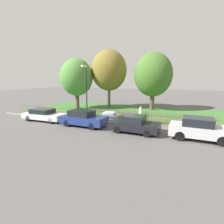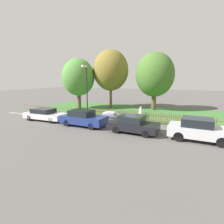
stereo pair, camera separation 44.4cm
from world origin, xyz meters
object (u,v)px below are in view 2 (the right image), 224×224
at_px(covered_motorcycle, 111,115).
at_px(pedestrian_near_fence, 141,114).
at_px(parked_car_navy_estate, 133,124).
at_px(street_lamp, 86,87).
at_px(parked_car_red_compact, 199,129).
at_px(tree_mid_park, 155,75).
at_px(parked_car_black_saloon, 83,118).
at_px(tree_behind_motorcycle, 111,70).
at_px(parked_car_silver_hatchback, 45,114).
at_px(tree_nearest_kerb, 78,77).

height_order(covered_motorcycle, pedestrian_near_fence, pedestrian_near_fence).
height_order(parked_car_navy_estate, street_lamp, street_lamp).
relative_size(parked_car_red_compact, tree_mid_park, 0.54).
bearing_deg(pedestrian_near_fence, parked_car_black_saloon, 150.39).
distance_m(tree_behind_motorcycle, pedestrian_near_fence, 10.90).
bearing_deg(tree_mid_park, parked_car_black_saloon, -110.24).
relative_size(parked_car_black_saloon, tree_behind_motorcycle, 0.51).
height_order(parked_car_silver_hatchback, pedestrian_near_fence, pedestrian_near_fence).
bearing_deg(street_lamp, parked_car_red_compact, -10.05).
relative_size(parked_car_navy_estate, pedestrian_near_fence, 2.38).
xyz_separation_m(parked_car_navy_estate, covered_motorcycle, (-3.16, 2.56, -0.02)).
height_order(parked_car_silver_hatchback, tree_behind_motorcycle, tree_behind_motorcycle).
bearing_deg(parked_car_navy_estate, covered_motorcycle, 143.12).
xyz_separation_m(parked_car_black_saloon, pedestrian_near_fence, (4.55, 2.99, 0.19)).
bearing_deg(parked_car_black_saloon, parked_car_navy_estate, 0.50).
height_order(parked_car_black_saloon, covered_motorcycle, parked_car_black_saloon).
xyz_separation_m(covered_motorcycle, pedestrian_near_fence, (2.92, 0.47, 0.26)).
distance_m(parked_car_red_compact, covered_motorcycle, 8.26).
height_order(parked_car_silver_hatchback, parked_car_red_compact, parked_car_red_compact).
distance_m(tree_nearest_kerb, tree_mid_park, 10.69).
bearing_deg(parked_car_black_saloon, tree_mid_park, 70.76).
bearing_deg(parked_car_silver_hatchback, street_lamp, 20.51).
relative_size(covered_motorcycle, pedestrian_near_fence, 1.22).
xyz_separation_m(parked_car_red_compact, tree_mid_park, (-5.36, 11.23, 3.99)).
distance_m(parked_car_navy_estate, covered_motorcycle, 4.07).
bearing_deg(street_lamp, parked_car_silver_hatchback, -157.65).
distance_m(tree_nearest_kerb, tree_behind_motorcycle, 4.76).
bearing_deg(parked_car_black_saloon, covered_motorcycle, 58.01).
xyz_separation_m(parked_car_silver_hatchback, street_lamp, (4.07, 1.67, 2.87)).
bearing_deg(tree_mid_park, covered_motorcycle, -106.07).
bearing_deg(parked_car_navy_estate, parked_car_black_saloon, -178.37).
distance_m(parked_car_silver_hatchback, parked_car_red_compact, 14.36).
bearing_deg(covered_motorcycle, tree_mid_park, 68.67).
bearing_deg(tree_nearest_kerb, tree_mid_park, 17.55).
height_order(tree_behind_motorcycle, pedestrian_near_fence, tree_behind_motorcycle).
bearing_deg(tree_nearest_kerb, parked_car_silver_hatchback, -81.43).
xyz_separation_m(parked_car_navy_estate, street_lamp, (-5.57, 1.90, 2.81)).
bearing_deg(tree_nearest_kerb, tree_behind_motorcycle, 30.54).
distance_m(parked_car_silver_hatchback, tree_behind_motorcycle, 11.65).
height_order(tree_nearest_kerb, tree_behind_motorcycle, tree_behind_motorcycle).
bearing_deg(tree_behind_motorcycle, parked_car_black_saloon, -78.98).
height_order(parked_car_black_saloon, tree_behind_motorcycle, tree_behind_motorcycle).
relative_size(parked_car_black_saloon, parked_car_navy_estate, 1.09).
bearing_deg(tree_nearest_kerb, street_lamp, -49.65).
bearing_deg(parked_car_black_saloon, street_lamp, 113.78).
xyz_separation_m(parked_car_red_compact, tree_nearest_kerb, (-15.55, 8.01, 3.66)).
distance_m(parked_car_red_compact, tree_behind_motorcycle, 16.20).
distance_m(parked_car_silver_hatchback, covered_motorcycle, 6.89).
relative_size(covered_motorcycle, street_lamp, 0.36).
bearing_deg(parked_car_red_compact, street_lamp, 171.55).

